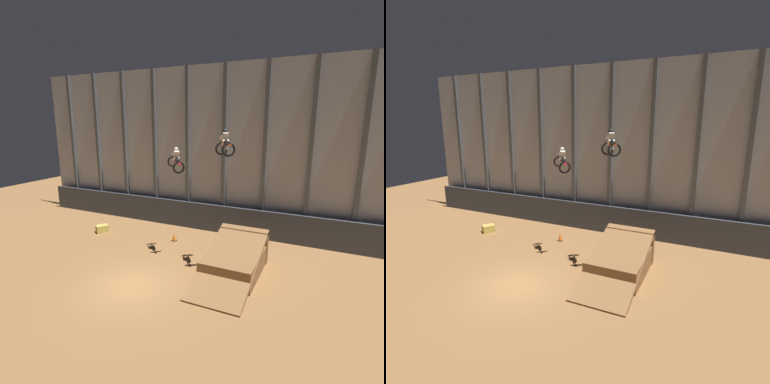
{
  "view_description": "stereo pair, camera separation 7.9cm",
  "coord_description": "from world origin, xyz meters",
  "views": [
    {
      "loc": [
        8.91,
        -11.46,
        8.39
      ],
      "look_at": [
        1.19,
        5.02,
        4.13
      ],
      "focal_mm": 28.0,
      "sensor_mm": 36.0,
      "label": 1
    },
    {
      "loc": [
        8.98,
        -11.43,
        8.39
      ],
      "look_at": [
        1.19,
        5.02,
        4.13
      ],
      "focal_mm": 28.0,
      "sensor_mm": 36.0,
      "label": 2
    }
  ],
  "objects": [
    {
      "name": "ground_plane",
      "position": [
        0.0,
        0.0,
        0.0
      ],
      "size": [
        60.0,
        60.0,
        0.0
      ],
      "primitive_type": "plane",
      "color": "olive"
    },
    {
      "name": "arena_back_wall",
      "position": [
        -0.0,
        10.12,
        6.27
      ],
      "size": [
        32.0,
        0.4,
        12.55
      ],
      "color": "#A3A8B2",
      "rests_on": "ground_plane"
    },
    {
      "name": "lower_barrier",
      "position": [
        0.0,
        9.41,
        1.08
      ],
      "size": [
        31.36,
        0.2,
        2.16
      ],
      "color": "#383D47",
      "rests_on": "ground_plane"
    },
    {
      "name": "dirt_ramp",
      "position": [
        4.45,
        3.89,
        0.72
      ],
      "size": [
        2.95,
        6.04,
        2.19
      ],
      "color": "brown",
      "rests_on": "ground_plane"
    },
    {
      "name": "rider_bike_left_air",
      "position": [
        0.32,
        4.56,
        6.1
      ],
      "size": [
        1.62,
        1.67,
        1.55
      ],
      "rotation": [
        0.14,
        0.0,
        0.74
      ],
      "color": "black"
    },
    {
      "name": "rider_bike_right_air",
      "position": [
        3.67,
        3.89,
        7.21
      ],
      "size": [
        1.47,
        1.69,
        1.48
      ],
      "rotation": [
        -0.05,
        0.0,
        0.6
      ],
      "color": "black"
    },
    {
      "name": "traffic_cone_near_ramp",
      "position": [
        -0.9,
        6.4,
        0.28
      ],
      "size": [
        0.36,
        0.36,
        0.58
      ],
      "color": "black",
      "rests_on": "ground_plane"
    },
    {
      "name": "hay_bale_trackside",
      "position": [
        -6.83,
        5.56,
        0.28
      ],
      "size": [
        1.0,
        1.08,
        0.57
      ],
      "rotation": [
        0.0,
        0.0,
        0.97
      ],
      "color": "#CCB751",
      "rests_on": "ground_plane"
    }
  ]
}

